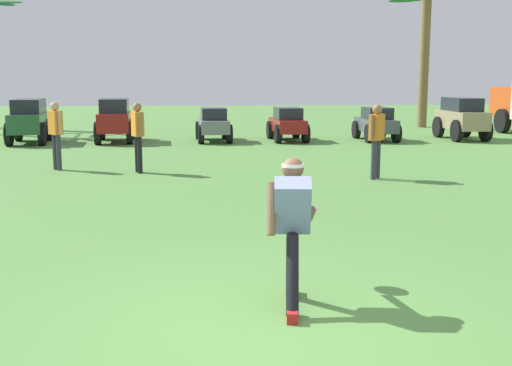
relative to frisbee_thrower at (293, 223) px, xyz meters
The scene contains 13 objects.
ground_plane 1.07m from the frisbee_thrower, 117.07° to the right, with size 80.00×80.00×0.00m, color #558940.
frisbee_thrower is the anchor object (origin of this frame).
frisbee_in_flight 0.74m from the frisbee_thrower, 67.95° to the left, with size 0.34×0.34×0.11m.
teammate_near_sideline 10.02m from the frisbee_thrower, 115.52° to the left, with size 0.38×0.42×1.56m.
teammate_midfield 8.82m from the frisbee_thrower, 105.77° to the left, with size 0.32×0.48×1.56m.
teammate_deep 7.75m from the frisbee_thrower, 69.87° to the left, with size 0.39×0.41×1.56m.
parked_car_slot_b 16.39m from the frisbee_thrower, 113.60° to the left, with size 1.39×2.44×1.40m.
parked_car_slot_c 15.73m from the frisbee_thrower, 104.36° to the left, with size 1.34×2.42×1.40m.
parked_car_slot_d 15.23m from the frisbee_thrower, 92.69° to the left, with size 1.23×2.26×1.10m.
parked_car_slot_e 15.32m from the frisbee_thrower, 83.50° to the left, with size 1.24×2.26×1.10m.
parked_car_slot_f 15.83m from the frisbee_thrower, 72.79° to the left, with size 1.19×2.24×1.10m.
parked_car_slot_g 17.09m from the frisbee_thrower, 63.42° to the left, with size 1.25×2.39×1.40m.
palm_tree_right_of_centre 21.95m from the frisbee_thrower, 68.64° to the left, with size 2.80×3.04×5.66m.
Camera 1 is at (-0.42, -5.21, 2.18)m, focal length 45.00 mm.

